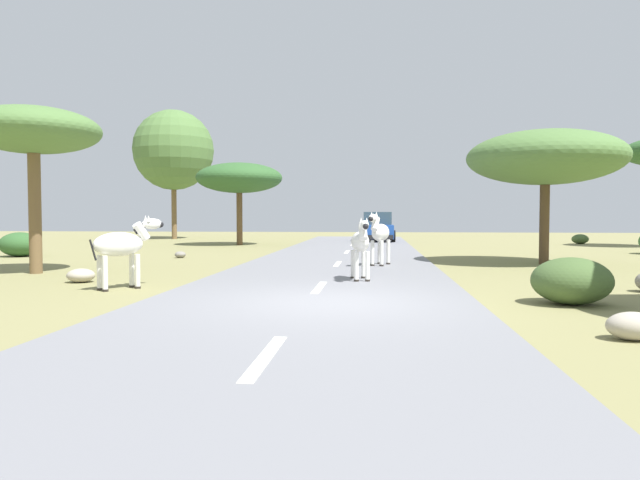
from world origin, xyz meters
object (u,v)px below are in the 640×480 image
car_0 (377,228)px  tree_2 (545,158)px  zebra_1 (380,233)px  rock_2 (633,326)px  tree_0 (239,178)px  bush_1 (20,244)px  bush_3 (572,281)px  tree_3 (33,132)px  rock_3 (180,255)px  rock_1 (81,275)px  tree_5 (173,150)px  bush_0 (580,239)px  zebra_2 (123,245)px  zebra_0 (361,243)px

car_0 → tree_2: bearing=107.8°
zebra_1 → rock_2: size_ratio=2.55×
zebra_1 → tree_0: 14.66m
bush_1 → bush_3: size_ratio=1.12×
tree_3 → bush_1: size_ratio=2.87×
bush_1 → rock_2: 21.43m
rock_2 → rock_3: size_ratio=1.62×
rock_3 → tree_3: bearing=-108.1°
rock_2 → zebra_1: bearing=107.0°
bush_1 → rock_1: (6.67, -7.95, -0.31)m
tree_3 → tree_2: bearing=16.7°
zebra_1 → tree_3: size_ratio=0.38×
car_0 → tree_5: (-13.61, 2.82, 5.11)m
rock_1 → tree_5: bearing=104.9°
bush_0 → rock_3: (-18.58, -12.41, -0.15)m
rock_3 → tree_0: bearing=89.9°
car_0 → tree_0: bearing=31.9°
car_0 → rock_1: size_ratio=6.81×
zebra_2 → tree_3: (-3.81, 2.98, 2.87)m
zebra_1 → car_0: (-0.00, 17.17, -0.18)m
zebra_1 → rock_2: (3.10, -10.11, -0.85)m
bush_3 → tree_3: bearing=161.3°
bush_1 → rock_3: bush_1 is taller
bush_1 → rock_3: size_ratio=3.81×
tree_2 → rock_1: bearing=-153.0°
tree_5 → rock_3: bearing=-69.6°
zebra_2 → tree_3: bearing=-177.2°
tree_0 → rock_2: bearing=-65.2°
bush_3 → bush_0: bearing=70.8°
zebra_2 → rock_3: bearing=142.5°
zebra_2 → tree_5: bearing=148.3°
zebra_0 → rock_1: bearing=-3.6°
zebra_2 → rock_3: 9.18m
tree_0 → bush_3: size_ratio=3.28×
tree_2 → tree_3: tree_3 is taller
tree_3 → bush_3: (12.63, -4.27, -3.40)m
zebra_1 → rock_3: 8.03m
rock_2 → bush_0: bearing=72.4°
tree_2 → bush_1: size_ratio=3.18×
rock_2 → rock_3: rock_2 is taller
tree_0 → tree_2: (12.63, -10.93, -0.14)m
bush_1 → bush_3: bush_1 is taller
bush_1 → zebra_1: bearing=-13.1°
zebra_0 → rock_3: 10.01m
tree_3 → rock_1: tree_3 is taller
tree_2 → bush_0: 15.53m
tree_0 → bush_3: 22.52m
zebra_0 → bush_0: (11.70, 19.64, -0.66)m
tree_0 → rock_3: tree_0 is taller
tree_0 → rock_2: tree_0 is taller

